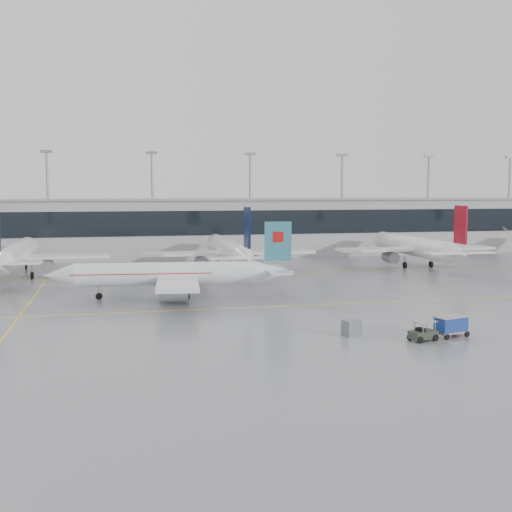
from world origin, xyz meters
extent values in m
plane|color=gray|center=(0.00, 0.00, 0.00)|extent=(320.00, 320.00, 0.00)
cube|color=gold|center=(0.00, 0.00, 0.01)|extent=(120.00, 0.25, 0.01)
cube|color=gold|center=(0.00, 30.00, 0.01)|extent=(120.00, 0.25, 0.01)
cube|color=gold|center=(-30.00, 15.00, 0.01)|extent=(0.25, 60.00, 0.01)
cube|color=#A2A3A6|center=(0.00, 62.00, 6.00)|extent=(180.00, 15.00, 12.00)
cube|color=black|center=(0.00, 54.45, 7.50)|extent=(180.00, 0.20, 5.00)
cube|color=gray|center=(0.00, 62.00, 12.20)|extent=(182.00, 16.00, 0.40)
cylinder|color=gray|center=(-33.00, 68.00, 11.00)|extent=(0.50, 0.50, 22.00)
cube|color=gray|center=(-33.00, 68.00, 22.30)|extent=(2.40, 1.00, 0.60)
cylinder|color=gray|center=(-11.00, 68.00, 11.00)|extent=(0.50, 0.50, 22.00)
cube|color=gray|center=(-11.00, 68.00, 22.30)|extent=(2.40, 1.00, 0.60)
cylinder|color=gray|center=(11.00, 68.00, 11.00)|extent=(0.50, 0.50, 22.00)
cube|color=gray|center=(11.00, 68.00, 22.30)|extent=(2.40, 1.00, 0.60)
cylinder|color=gray|center=(33.00, 68.00, 11.00)|extent=(0.50, 0.50, 22.00)
cube|color=gray|center=(33.00, 68.00, 22.30)|extent=(2.40, 1.00, 0.60)
cylinder|color=gray|center=(55.00, 68.00, 11.00)|extent=(0.50, 0.50, 22.00)
cube|color=gray|center=(55.00, 68.00, 22.30)|extent=(2.40, 1.00, 0.60)
cylinder|color=gray|center=(77.00, 68.00, 11.00)|extent=(0.50, 0.50, 22.00)
cube|color=gray|center=(77.00, 68.00, 22.30)|extent=(2.40, 1.00, 0.60)
cylinder|color=white|center=(-12.79, 8.96, 3.24)|extent=(23.54, 5.27, 3.06)
cone|color=white|center=(-26.41, 10.26, 3.24)|extent=(4.27, 3.43, 3.06)
cone|color=white|center=(1.62, 7.58, 3.24)|extent=(5.87, 3.58, 3.06)
cube|color=white|center=(-11.30, 8.82, 2.84)|extent=(7.38, 25.66, 0.45)
cube|color=white|center=(1.82, 7.56, 3.54)|extent=(3.71, 9.95, 0.25)
cube|color=teal|center=(2.02, 7.54, 7.39)|extent=(3.62, 0.69, 5.23)
cylinder|color=gray|center=(-12.25, 4.09, 1.34)|extent=(3.78, 2.43, 2.10)
cylinder|color=gray|center=(-11.34, 13.64, 1.34)|extent=(3.78, 2.43, 2.10)
cylinder|color=gray|center=(-21.43, 9.78, 1.08)|extent=(0.20, 0.20, 1.26)
cylinder|color=black|center=(-21.43, 9.78, 0.45)|extent=(0.92, 0.38, 0.90)
cylinder|color=gray|center=(-10.55, 6.13, 1.18)|extent=(0.24, 0.24, 1.26)
cylinder|color=black|center=(-10.55, 6.13, 0.55)|extent=(1.14, 0.55, 1.10)
cylinder|color=gray|center=(-10.06, 11.31, 1.18)|extent=(0.24, 0.24, 1.26)
cylinder|color=black|center=(-10.06, 11.31, 0.55)|extent=(1.14, 0.55, 1.10)
cube|color=#B70F0F|center=(2.02, 7.54, 7.98)|extent=(1.44, 0.58, 1.40)
cube|color=#B70F0F|center=(-15.78, 9.24, 3.44)|extent=(18.21, 4.79, 0.12)
cylinder|color=white|center=(-35.00, 35.00, 3.80)|extent=(3.59, 27.36, 3.59)
cone|color=white|center=(-35.00, 50.68, 3.80)|extent=(3.59, 4.00, 3.59)
cube|color=white|center=(-35.00, 33.50, 3.40)|extent=(29.64, 5.00, 0.45)
cylinder|color=gray|center=(-30.20, 34.00, 1.90)|extent=(2.10, 3.60, 2.10)
cylinder|color=gray|center=(-35.00, 45.68, 1.23)|extent=(0.20, 0.20, 1.56)
cylinder|color=black|center=(-35.00, 45.68, 0.45)|extent=(0.30, 0.90, 0.90)
cylinder|color=gray|center=(-32.40, 32.50, 1.33)|extent=(0.24, 0.24, 1.56)
cylinder|color=black|center=(-32.40, 32.50, 0.55)|extent=(0.45, 1.10, 1.10)
cylinder|color=white|center=(0.00, 35.00, 3.80)|extent=(3.59, 27.36, 3.59)
cone|color=white|center=(0.00, 50.68, 3.80)|extent=(3.59, 4.00, 3.59)
cone|color=white|center=(0.00, 18.52, 3.80)|extent=(3.59, 5.60, 3.59)
cube|color=white|center=(0.00, 33.50, 3.40)|extent=(29.64, 5.00, 0.45)
cube|color=white|center=(0.00, 18.32, 4.10)|extent=(11.40, 2.80, 0.25)
cube|color=#0B1738|center=(0.00, 18.12, 8.66)|extent=(0.35, 3.60, 6.12)
cylinder|color=gray|center=(-4.80, 34.00, 1.90)|extent=(2.10, 3.60, 2.10)
cylinder|color=gray|center=(4.80, 34.00, 1.90)|extent=(2.10, 3.60, 2.10)
cylinder|color=gray|center=(0.00, 45.68, 1.23)|extent=(0.20, 0.20, 1.56)
cylinder|color=black|center=(0.00, 45.68, 0.45)|extent=(0.30, 0.90, 0.90)
cylinder|color=gray|center=(-2.60, 32.50, 1.33)|extent=(0.24, 0.24, 1.56)
cylinder|color=black|center=(-2.60, 32.50, 0.55)|extent=(0.45, 1.10, 1.10)
cylinder|color=gray|center=(2.60, 32.50, 1.33)|extent=(0.24, 0.24, 1.56)
cylinder|color=black|center=(2.60, 32.50, 0.55)|extent=(0.45, 1.10, 1.10)
cylinder|color=white|center=(35.00, 35.00, 3.80)|extent=(3.59, 27.36, 3.59)
cone|color=white|center=(35.00, 50.68, 3.80)|extent=(3.59, 4.00, 3.59)
cone|color=white|center=(35.00, 18.52, 3.80)|extent=(3.59, 5.60, 3.59)
cube|color=white|center=(35.00, 33.50, 3.40)|extent=(29.64, 5.00, 0.45)
cube|color=white|center=(35.00, 18.32, 4.10)|extent=(11.40, 2.80, 0.25)
cube|color=maroon|center=(35.00, 18.12, 8.66)|extent=(0.35, 3.60, 6.12)
cylinder|color=gray|center=(30.20, 34.00, 1.90)|extent=(2.10, 3.60, 2.10)
cylinder|color=gray|center=(39.80, 34.00, 1.90)|extent=(2.10, 3.60, 2.10)
cylinder|color=gray|center=(35.00, 45.68, 1.23)|extent=(0.20, 0.20, 1.56)
cylinder|color=black|center=(35.00, 45.68, 0.45)|extent=(0.30, 0.90, 0.90)
cylinder|color=gray|center=(32.40, 32.50, 1.33)|extent=(0.24, 0.24, 1.56)
cylinder|color=black|center=(32.40, 32.50, 0.55)|extent=(0.45, 1.10, 1.10)
cylinder|color=gray|center=(37.60, 32.50, 1.33)|extent=(0.24, 0.24, 1.56)
cylinder|color=black|center=(37.60, 32.50, 0.55)|extent=(0.45, 1.10, 1.10)
cube|color=#2D3328|center=(9.03, -20.37, 0.59)|extent=(2.85, 2.05, 0.75)
cube|color=gray|center=(9.24, -20.31, 1.84)|extent=(2.34, 1.90, 0.06)
cube|color=black|center=(8.72, -20.46, 1.07)|extent=(0.75, 0.97, 0.43)
cylinder|color=gray|center=(10.88, -19.84, 0.53)|extent=(1.26, 0.44, 0.09)
cylinder|color=gray|center=(8.68, -21.09, 1.34)|extent=(0.09, 0.09, 0.96)
cylinder|color=gray|center=(8.35, -19.96, 1.34)|extent=(0.09, 0.09, 0.96)
cylinder|color=gray|center=(10.12, -20.67, 1.34)|extent=(0.09, 0.09, 0.96)
cylinder|color=gray|center=(9.79, -19.54, 1.34)|extent=(0.09, 0.09, 0.96)
cylinder|color=black|center=(8.30, -21.31, 0.32)|extent=(0.68, 0.38, 0.64)
cylinder|color=black|center=(7.91, -19.97, 0.32)|extent=(0.68, 0.38, 0.64)
cylinder|color=black|center=(10.15, -20.78, 0.32)|extent=(0.68, 0.38, 0.64)
cylinder|color=black|center=(9.76, -19.44, 0.32)|extent=(0.68, 0.38, 0.64)
cube|color=gray|center=(12.49, -19.38, 0.50)|extent=(3.63, 2.50, 0.20)
cube|color=navy|center=(12.49, -19.38, 1.27)|extent=(3.39, 2.33, 1.32)
cube|color=gray|center=(12.49, -19.38, 1.98)|extent=(3.66, 2.61, 0.11)
cylinder|color=black|center=(11.45, -20.54, 0.28)|extent=(0.58, 0.34, 0.55)
cylinder|color=black|center=(10.99, -18.95, 0.28)|extent=(0.58, 0.34, 0.55)
cylinder|color=black|center=(13.99, -19.81, 0.28)|extent=(0.58, 0.34, 0.55)
cylinder|color=black|center=(13.53, -18.22, 0.28)|extent=(0.58, 0.34, 0.55)
cube|color=slate|center=(3.20, -16.88, 0.76)|extent=(1.81, 1.74, 1.51)
camera|label=1|loc=(-19.23, -75.09, 14.23)|focal=45.00mm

